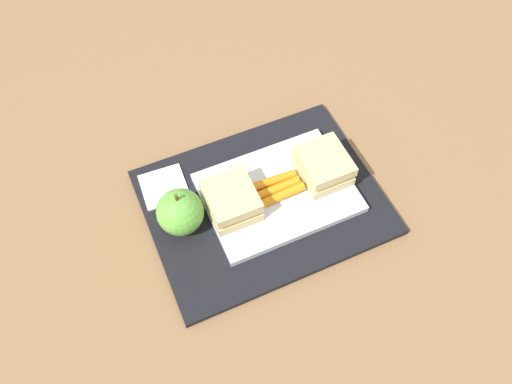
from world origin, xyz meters
TOP-DOWN VIEW (x-y plane):
  - ground_plane at (0.00, 0.00)m, footprint 2.40×2.40m
  - lunchbag_mat at (0.00, 0.00)m, footprint 0.36×0.28m
  - food_tray at (-0.03, 0.00)m, footprint 0.23×0.17m
  - sandwich_half_left at (-0.10, 0.00)m, footprint 0.07×0.08m
  - sandwich_half_right at (0.05, 0.00)m, footprint 0.07×0.08m
  - carrot_sticks_bundle at (-0.02, -0.00)m, footprint 0.08×0.04m
  - apple at (0.13, -0.01)m, footprint 0.07×0.07m
  - paper_napkin at (0.14, -0.09)m, footprint 0.07×0.07m

SIDE VIEW (x-z plane):
  - ground_plane at x=0.00m, z-range 0.00..0.00m
  - lunchbag_mat at x=0.00m, z-range 0.00..0.01m
  - paper_napkin at x=0.14m, z-range 0.01..0.01m
  - food_tray at x=-0.03m, z-range 0.01..0.02m
  - carrot_sticks_bundle at x=-0.02m, z-range 0.02..0.04m
  - sandwich_half_left at x=-0.10m, z-range 0.02..0.07m
  - sandwich_half_right at x=0.05m, z-range 0.02..0.07m
  - apple at x=0.13m, z-range 0.00..0.09m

